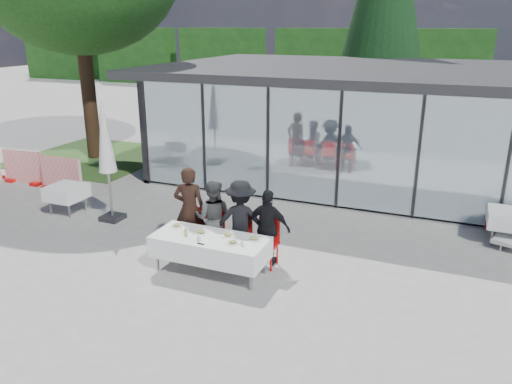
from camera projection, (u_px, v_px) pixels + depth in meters
ground at (238, 267)px, 10.07m from camera, size 90.00×90.00×0.00m
pavilion at (401, 107)px, 15.82m from camera, size 14.80×8.80×3.44m
treeline at (378, 62)px, 34.63m from camera, size 62.50×2.00×4.40m
dining_table at (210, 247)px, 9.70m from camera, size 2.26×0.96×0.75m
diner_a at (190, 209)px, 10.57m from camera, size 0.82×0.82×1.86m
diner_chair_a at (190, 227)px, 10.67m from camera, size 0.44×0.44×0.97m
diner_b at (213, 218)px, 10.40m from camera, size 0.94×0.94×1.63m
diner_chair_b at (213, 231)px, 10.47m from camera, size 0.44×0.44×0.97m
diner_c at (241, 221)px, 10.16m from camera, size 1.36×1.36×1.70m
diner_chair_c at (240, 235)px, 10.24m from camera, size 0.44×0.44×0.97m
diner_d at (268, 228)px, 9.97m from camera, size 0.93×0.93×1.57m
diner_chair_d at (268, 240)px, 10.03m from camera, size 0.44×0.44×0.97m
plate_a at (177, 226)px, 10.10m from camera, size 0.26×0.26×0.07m
plate_b at (201, 232)px, 9.78m from camera, size 0.26×0.26×0.07m
plate_c at (228, 235)px, 9.65m from camera, size 0.26×0.26×0.07m
plate_d at (254, 239)px, 9.47m from camera, size 0.26×0.26×0.07m
plate_extra at (233, 243)px, 9.32m from camera, size 0.26×0.26×0.07m
juice_bottle at (186, 232)px, 9.65m from camera, size 0.06×0.06×0.15m
drinking_glasses at (220, 241)px, 9.32m from camera, size 0.91×0.20×0.10m
folded_eyeglasses at (201, 244)px, 9.31m from camera, size 0.14×0.03×0.01m
spare_table_left at (67, 192)px, 12.79m from camera, size 0.86×0.86×0.74m
spare_table_right at (508, 219)px, 11.05m from camera, size 0.86×0.86×0.74m
spare_chair_a at (494, 206)px, 11.90m from camera, size 0.62×0.62×0.97m
market_umbrella at (106, 144)px, 11.88m from camera, size 0.50×0.50×3.00m
grass_patch at (95, 157)px, 18.40m from camera, size 5.00×5.00×0.02m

